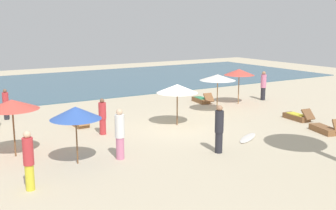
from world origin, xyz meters
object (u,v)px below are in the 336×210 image
object	(u,v)px
person_2	(6,104)
person_3	(102,116)
lounger_3	(202,100)
person_4	(263,85)
umbrella_4	(218,77)
person_5	(219,129)
lounger_0	(79,122)
person_1	(29,160)
person_0	(120,134)
lounger_1	(297,117)
umbrella_5	(12,105)
surfboard	(248,138)
umbrella_1	(239,72)
umbrella_3	(76,113)
umbrella_2	(177,89)
lounger_2	(325,129)

from	to	relation	value
person_2	person_3	distance (m)	6.33
lounger_3	person_4	distance (m)	4.31
umbrella_4	person_5	world-z (taller)	umbrella_4
lounger_0	person_4	bearing A→B (deg)	1.30
person_1	person_5	world-z (taller)	person_5
umbrella_4	person_0	bearing A→B (deg)	-150.61
lounger_1	person_5	distance (m)	7.46
person_3	person_5	bearing A→B (deg)	-60.20
umbrella_5	surfboard	xyz separation A→B (m)	(9.35, -2.86, -2.00)
person_4	person_3	bearing A→B (deg)	-168.91
person_2	umbrella_1	bearing A→B (deg)	-13.09
umbrella_4	lounger_1	bearing A→B (deg)	-57.64
person_0	person_3	distance (m)	3.71
person_2	surfboard	size ratio (longest dim) A/B	0.92
person_4	umbrella_1	bearing A→B (deg)	-177.63
umbrella_1	umbrella_3	xyz separation A→B (m)	(-12.59, -5.62, -0.10)
umbrella_4	umbrella_5	world-z (taller)	umbrella_5
lounger_1	person_1	size ratio (longest dim) A/B	0.92
lounger_3	person_2	world-z (taller)	person_2
umbrella_2	lounger_0	size ratio (longest dim) A/B	1.27
umbrella_1	person_1	size ratio (longest dim) A/B	1.16
lounger_1	umbrella_2	bearing A→B (deg)	158.04
person_2	surfboard	world-z (taller)	person_2
person_3	umbrella_3	bearing A→B (deg)	-125.95
umbrella_3	person_1	bearing A→B (deg)	-142.58
umbrella_5	lounger_1	world-z (taller)	umbrella_5
person_1	person_2	distance (m)	10.41
person_3	surfboard	distance (m)	6.66
umbrella_4	lounger_2	bearing A→B (deg)	-76.65
person_3	person_5	xyz separation A→B (m)	(2.84, -4.97, 0.13)
umbrella_1	surfboard	xyz separation A→B (m)	(-5.00, -6.40, -1.97)
umbrella_2	person_2	distance (m)	9.19
person_0	person_3	xyz separation A→B (m)	(0.81, 3.61, -0.14)
umbrella_3	umbrella_2	bearing A→B (deg)	25.45
person_1	person_5	distance (m)	7.30
umbrella_1	umbrella_3	bearing A→B (deg)	-155.94
umbrella_1	umbrella_2	size ratio (longest dim) A/B	1.07
umbrella_1	person_2	xyz separation A→B (m)	(-13.41, 3.12, -1.18)
lounger_2	lounger_1	bearing A→B (deg)	69.54
umbrella_3	lounger_1	xyz separation A→B (m)	(12.29, 0.55, -1.73)
person_1	surfboard	distance (m)	9.76
person_4	person_5	bearing A→B (deg)	-142.34
umbrella_2	person_4	world-z (taller)	umbrella_2
umbrella_2	umbrella_1	bearing A→B (deg)	22.65
umbrella_4	lounger_1	xyz separation A→B (m)	(2.41, -3.80, -1.83)
lounger_1	lounger_3	size ratio (longest dim) A/B	0.99
umbrella_5	lounger_1	bearing A→B (deg)	-6.21
umbrella_1	person_1	xyz separation A→B (m)	(-14.68, -7.22, -1.04)
umbrella_3	umbrella_5	distance (m)	2.73
lounger_0	lounger_1	distance (m)	11.39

